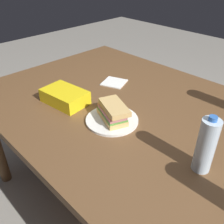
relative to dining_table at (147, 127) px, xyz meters
The scene contains 7 objects.
ground_plane 0.66m from the dining_table, ahead, with size 8.00×8.00×0.00m, color gray.
dining_table is the anchor object (origin of this frame).
paper_plate 0.20m from the dining_table, 117.84° to the right, with size 0.25×0.25×0.01m, color white.
sandwich 0.22m from the dining_table, 116.70° to the right, with size 0.20×0.15×0.08m.
chip_bag 0.45m from the dining_table, 150.31° to the right, with size 0.23×0.15×0.07m, color yellow.
water_bottle_spare 0.42m from the dining_table, 21.41° to the right, with size 0.07×0.07×0.23m.
paper_napkin 0.39m from the dining_table, 160.23° to the left, with size 0.13×0.13×0.01m, color white.
Camera 1 is at (0.60, -0.83, 1.39)m, focal length 39.89 mm.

